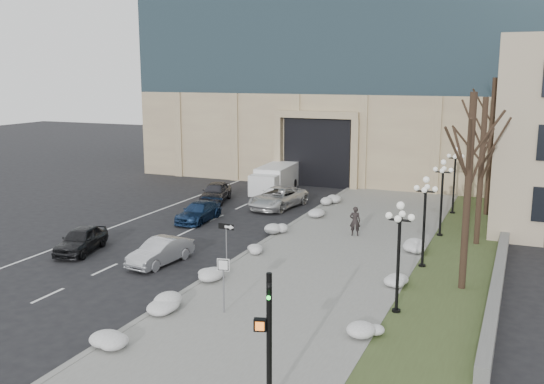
{
  "coord_description": "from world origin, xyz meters",
  "views": [
    {
      "loc": [
        12.75,
        -17.75,
        9.8
      ],
      "look_at": [
        0.31,
        11.72,
        3.5
      ],
      "focal_mm": 40.0,
      "sensor_mm": 36.0,
      "label": 1
    }
  ],
  "objects": [
    {
      "name": "snow_clump_d",
      "position": [
        -0.42,
        11.03,
        0.3
      ],
      "size": [
        1.1,
        1.6,
        0.36
      ],
      "primitive_type": "ellipsoid",
      "color": "silver",
      "rests_on": "sidewalk"
    },
    {
      "name": "car_a",
      "position": [
        -9.64,
        8.0,
        0.71
      ],
      "size": [
        2.6,
        4.43,
        1.41
      ],
      "primitive_type": "imported",
      "rotation": [
        0.0,
        0.0,
        0.24
      ],
      "color": "black",
      "rests_on": "ground"
    },
    {
      "name": "keep_sign",
      "position": [
        1.79,
        3.11,
        1.78
      ],
      "size": [
        0.52,
        0.15,
        2.42
      ],
      "rotation": [
        0.0,
        0.0,
        0.2
      ],
      "color": "slate",
      "rests_on": "ground"
    },
    {
      "name": "snow_clump_j",
      "position": [
        7.61,
        14.96,
        0.3
      ],
      "size": [
        1.1,
        1.6,
        0.36
      ],
      "primitive_type": "ellipsoid",
      "color": "silver",
      "rests_on": "sidewalk"
    },
    {
      "name": "snow_clump_b",
      "position": [
        -0.65,
        2.38,
        0.3
      ],
      "size": [
        1.1,
        1.6,
        0.36
      ],
      "primitive_type": "ellipsoid",
      "color": "silver",
      "rests_on": "sidewalk"
    },
    {
      "name": "tree_mid",
      "position": [
        10.5,
        18.0,
        5.5
      ],
      "size": [
        3.2,
        3.2,
        8.5
      ],
      "color": "black",
      "rests_on": "ground"
    },
    {
      "name": "car_b",
      "position": [
        -4.39,
        7.9,
        0.67
      ],
      "size": [
        1.89,
        4.19,
        1.33
      ],
      "primitive_type": "imported",
      "rotation": [
        0.0,
        0.0,
        -0.12
      ],
      "color": "#AAABB1",
      "rests_on": "ground"
    },
    {
      "name": "tree_far",
      "position": [
        10.5,
        26.0,
        6.15
      ],
      "size": [
        3.2,
        3.2,
        9.5
      ],
      "color": "black",
      "rests_on": "ground"
    },
    {
      "name": "lamppost_b",
      "position": [
        8.3,
        12.5,
        3.07
      ],
      "size": [
        1.18,
        1.18,
        4.76
      ],
      "color": "black",
      "rests_on": "ground"
    },
    {
      "name": "car_c",
      "position": [
        -7.2,
        16.81,
        0.64
      ],
      "size": [
        1.91,
        4.44,
        1.27
      ],
      "primitive_type": "imported",
      "rotation": [
        0.0,
        0.0,
        0.03
      ],
      "color": "#162B4E",
      "rests_on": "ground"
    },
    {
      "name": "snow_clump_f",
      "position": [
        -0.37,
        20.7,
        0.3
      ],
      "size": [
        1.1,
        1.6,
        0.36
      ],
      "primitive_type": "ellipsoid",
      "color": "silver",
      "rests_on": "sidewalk"
    },
    {
      "name": "grass_strip",
      "position": [
        10.0,
        14.0,
        0.05
      ],
      "size": [
        4.0,
        40.0,
        0.1
      ],
      "primitive_type": "cube",
      "color": "#3B4723",
      "rests_on": "ground"
    },
    {
      "name": "tree_near",
      "position": [
        10.5,
        10.0,
        5.83
      ],
      "size": [
        3.2,
        3.2,
        9.0
      ],
      "color": "black",
      "rests_on": "ground"
    },
    {
      "name": "snow_clump_a",
      "position": [
        -0.65,
        -1.48,
        0.3
      ],
      "size": [
        1.1,
        1.6,
        0.36
      ],
      "primitive_type": "ellipsoid",
      "color": "silver",
      "rests_on": "sidewalk"
    },
    {
      "name": "box_truck",
      "position": [
        -6.55,
        28.51,
        1.02
      ],
      "size": [
        2.76,
        6.79,
        2.11
      ],
      "rotation": [
        0.0,
        0.0,
        0.07
      ],
      "color": "silver",
      "rests_on": "ground"
    },
    {
      "name": "curb",
      "position": [
        -1.0,
        14.0,
        0.07
      ],
      "size": [
        0.3,
        40.0,
        0.14
      ],
      "primitive_type": "cube",
      "color": "gray",
      "rests_on": "ground"
    },
    {
      "name": "lamppost_a",
      "position": [
        8.3,
        6.0,
        3.07
      ],
      "size": [
        1.18,
        1.18,
        4.76
      ],
      "color": "black",
      "rests_on": "ground"
    },
    {
      "name": "snow_clump_h",
      "position": [
        7.84,
        3.07,
        0.3
      ],
      "size": [
        1.1,
        1.6,
        0.36
      ],
      "primitive_type": "ellipsoid",
      "color": "silver",
      "rests_on": "sidewalk"
    },
    {
      "name": "ground",
      "position": [
        0.0,
        0.0,
        0.0
      ],
      "size": [
        160.0,
        160.0,
        0.0
      ],
      "primitive_type": "plane",
      "color": "black",
      "rests_on": "ground"
    },
    {
      "name": "car_e",
      "position": [
        -9.15,
        22.9,
        0.75
      ],
      "size": [
        2.77,
        4.72,
        1.51
      ],
      "primitive_type": "imported",
      "rotation": [
        0.0,
        0.0,
        0.24
      ],
      "color": "#313035",
      "rests_on": "ground"
    },
    {
      "name": "snow_clump_i",
      "position": [
        7.46,
        9.06,
        0.3
      ],
      "size": [
        1.1,
        1.6,
        0.36
      ],
      "primitive_type": "ellipsoid",
      "color": "silver",
      "rests_on": "sidewalk"
    },
    {
      "name": "lamppost_d",
      "position": [
        8.3,
        25.5,
        3.07
      ],
      "size": [
        1.18,
        1.18,
        4.76
      ],
      "color": "black",
      "rests_on": "ground"
    },
    {
      "name": "one_way_sign",
      "position": [
        -0.54,
        8.18,
        2.03
      ],
      "size": [
        0.92,
        0.25,
        2.46
      ],
      "rotation": [
        0.0,
        0.0,
        -0.07
      ],
      "color": "slate",
      "rests_on": "ground"
    },
    {
      "name": "pedestrian",
      "position": [
        3.57,
        16.89,
        1.02
      ],
      "size": [
        0.74,
        0.57,
        1.8
      ],
      "primitive_type": "imported",
      "rotation": [
        0.0,
        0.0,
        3.38
      ],
      "color": "black",
      "rests_on": "sidewalk"
    },
    {
      "name": "lamppost_c",
      "position": [
        8.3,
        19.0,
        3.07
      ],
      "size": [
        1.18,
        1.18,
        4.76
      ],
      "color": "black",
      "rests_on": "ground"
    },
    {
      "name": "snow_clump_c",
      "position": [
        -0.79,
        6.52,
        0.3
      ],
      "size": [
        1.1,
        1.6,
        0.36
      ],
      "primitive_type": "ellipsoid",
      "color": "silver",
      "rests_on": "sidewalk"
    },
    {
      "name": "car_d",
      "position": [
        -3.84,
        22.67,
        0.77
      ],
      "size": [
        3.31,
        5.84,
        1.54
      ],
      "primitive_type": "imported",
      "rotation": [
        0.0,
        0.0,
        -0.14
      ],
      "color": "silver",
      "rests_on": "ground"
    },
    {
      "name": "traffic_signal",
      "position": [
        6.24,
        -2.65,
        2.09
      ],
      "size": [
        0.72,
        0.95,
        4.21
      ],
      "rotation": [
        0.0,
        0.0,
        0.3
      ],
      "color": "black",
      "rests_on": "ground"
    },
    {
      "name": "stone_wall",
      "position": [
        12.0,
        16.0,
        0.35
      ],
      "size": [
        0.5,
        30.0,
        0.7
      ],
      "primitive_type": "cube",
      "color": "slate",
      "rests_on": "ground"
    },
    {
      "name": "snow_clump_e",
      "position": [
        -0.79,
        15.85,
        0.3
      ],
      "size": [
        1.1,
        1.6,
        0.36
      ],
      "primitive_type": "ellipsoid",
      "color": "silver",
      "rests_on": "sidewalk"
    },
    {
      "name": "snow_clump_g",
      "position": [
        -0.38,
        25.03,
        0.3
      ],
      "size": [
        1.1,
        1.6,
        0.36
      ],
      "primitive_type": "ellipsoid",
      "color": "silver",
      "rests_on": "sidewalk"
    },
    {
      "name": "sidewalk",
      "position": [
        3.5,
        14.0,
        0.06
      ],
      "size": [
        9.0,
        40.0,
        0.12
      ],
      "primitive_type": "cube",
      "color": "gray",
      "rests_on": "ground"
    }
  ]
}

